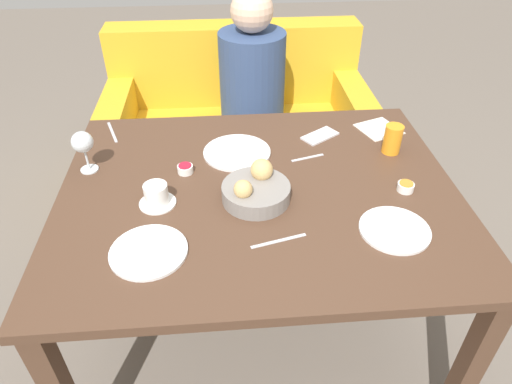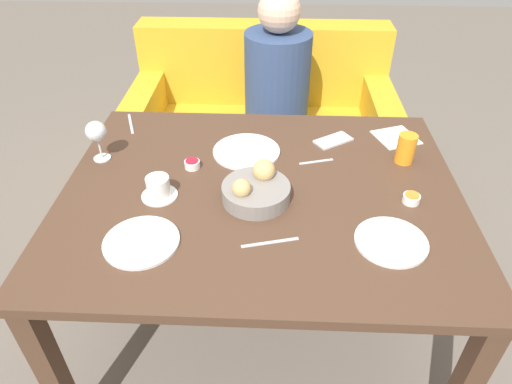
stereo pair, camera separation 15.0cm
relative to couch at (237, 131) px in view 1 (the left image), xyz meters
name	(u,v)px [view 1 (the left image)]	position (x,y,z in m)	size (l,w,h in m)	color
ground_plane	(258,320)	(0.03, -1.12, -0.32)	(10.00, 10.00, 0.00)	#6B6056
dining_table	(259,207)	(0.03, -1.12, 0.33)	(1.37, 1.09, 0.73)	#4C3323
couch	(237,131)	(0.00, 0.00, 0.00)	(1.42, 0.70, 0.88)	gold
seated_person	(252,117)	(0.08, -0.15, 0.17)	(0.34, 0.44, 1.15)	#23232D
bread_basket	(256,190)	(0.02, -1.17, 0.45)	(0.23, 0.23, 0.12)	gray
plate_near_left	(149,252)	(-0.32, -1.40, 0.42)	(0.23, 0.23, 0.01)	white
plate_near_right	(395,230)	(0.43, -1.37, 0.42)	(0.22, 0.22, 0.01)	white
plate_far_center	(237,152)	(-0.03, -0.89, 0.42)	(0.26, 0.26, 0.01)	white
juice_glass	(393,139)	(0.56, -0.92, 0.47)	(0.07, 0.07, 0.11)	orange
wine_glass	(83,143)	(-0.57, -0.95, 0.52)	(0.08, 0.08, 0.16)	silver
coffee_cup	(156,196)	(-0.31, -1.17, 0.44)	(0.12, 0.12, 0.08)	white
jam_bowl_berry	(185,169)	(-0.23, -1.00, 0.43)	(0.06, 0.06, 0.03)	white
jam_bowl_honey	(406,187)	(0.53, -1.17, 0.43)	(0.06, 0.06, 0.03)	white
fork_silver	(279,241)	(0.07, -1.38, 0.41)	(0.17, 0.05, 0.00)	#B7B7BC
knife_silver	(112,132)	(-0.54, -0.69, 0.41)	(0.07, 0.17, 0.00)	#B7B7BC
spoon_coffee	(308,158)	(0.23, -0.94, 0.41)	(0.13, 0.05, 0.00)	#B7B7BC
napkin	(379,129)	(0.56, -0.75, 0.41)	(0.20, 0.20, 0.00)	silver
cell_phone	(320,136)	(0.31, -0.79, 0.41)	(0.17, 0.15, 0.01)	silver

